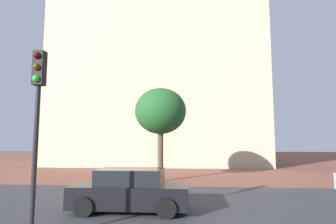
# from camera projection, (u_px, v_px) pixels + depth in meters

# --- Properties ---
(ground_plane) EXTENTS (120.00, 120.00, 0.00)m
(ground_plane) POSITION_uv_depth(u_px,v_px,m) (160.00, 196.00, 12.27)
(ground_plane) COLOR brown
(street_asphalt_strip) EXTENTS (120.00, 7.63, 0.00)m
(street_asphalt_strip) POSITION_uv_depth(u_px,v_px,m) (157.00, 201.00, 11.18)
(street_asphalt_strip) COLOR #38383D
(street_asphalt_strip) RESTS_ON ground_plane
(landmark_building) EXTENTS (22.35, 10.48, 39.28)m
(landmark_building) POSITION_uv_depth(u_px,v_px,m) (156.00, 57.00, 31.78)
(landmark_building) COLOR beige
(landmark_building) RESTS_ON ground_plane
(car_black) EXTENTS (4.02, 1.93, 1.45)m
(car_black) POSITION_uv_depth(u_px,v_px,m) (131.00, 191.00, 9.65)
(car_black) COLOR black
(car_black) RESTS_ON ground_plane
(traffic_light_pole) EXTENTS (0.28, 0.34, 4.72)m
(traffic_light_pole) POSITION_uv_depth(u_px,v_px,m) (37.00, 106.00, 7.03)
(traffic_light_pole) COLOR black
(traffic_light_pole) RESTS_ON ground_plane
(tree_curb_far) EXTENTS (3.21, 3.21, 5.77)m
(tree_curb_far) POSITION_uv_depth(u_px,v_px,m) (161.00, 112.00, 17.41)
(tree_curb_far) COLOR brown
(tree_curb_far) RESTS_ON ground_plane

